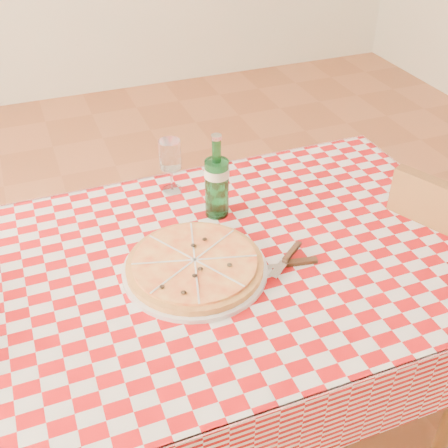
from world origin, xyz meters
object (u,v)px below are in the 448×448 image
object	(u,v)px
pizza_plate	(195,264)
wine_glass	(171,166)
water_bottle	(217,176)
dining_table	(239,283)

from	to	relation	value
pizza_plate	wine_glass	bearing A→B (deg)	81.53
pizza_plate	wine_glass	world-z (taller)	wine_glass
water_bottle	wine_glass	xyz separation A→B (m)	(-0.08, 0.16, -0.04)
dining_table	wine_glass	distance (m)	0.40
dining_table	pizza_plate	xyz separation A→B (m)	(-0.13, -0.02, 0.12)
water_bottle	wine_glass	size ratio (longest dim) A/B	1.50
dining_table	pizza_plate	size ratio (longest dim) A/B	3.38
wine_glass	water_bottle	bearing A→B (deg)	-63.45
water_bottle	wine_glass	distance (m)	0.19
dining_table	water_bottle	distance (m)	0.29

